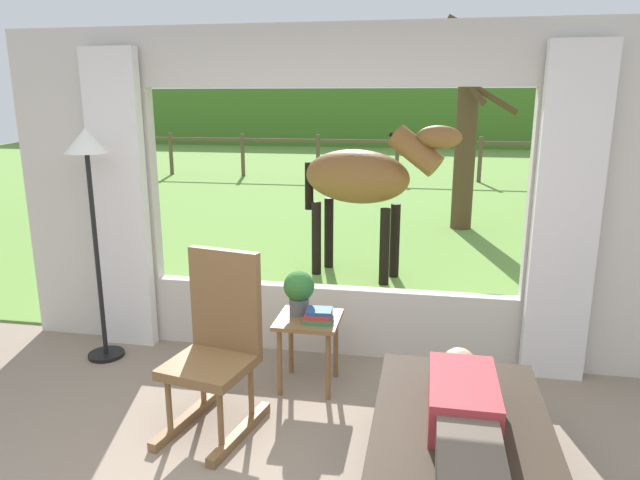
# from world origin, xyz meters

# --- Properties ---
(back_wall_with_window) EXTENTS (5.20, 0.12, 2.55)m
(back_wall_with_window) POSITION_xyz_m (0.00, 2.26, 1.25)
(back_wall_with_window) COLOR beige
(back_wall_with_window) RESTS_ON ground_plane
(curtain_panel_left) EXTENTS (0.44, 0.10, 2.40)m
(curtain_panel_left) POSITION_xyz_m (-1.69, 2.12, 1.20)
(curtain_panel_left) COLOR silver
(curtain_panel_left) RESTS_ON ground_plane
(curtain_panel_right) EXTENTS (0.44, 0.10, 2.40)m
(curtain_panel_right) POSITION_xyz_m (1.69, 2.12, 1.20)
(curtain_panel_right) COLOR silver
(curtain_panel_right) RESTS_ON ground_plane
(outdoor_pasture_lawn) EXTENTS (36.00, 21.68, 0.02)m
(outdoor_pasture_lawn) POSITION_xyz_m (0.00, 13.16, 0.01)
(outdoor_pasture_lawn) COLOR olive
(outdoor_pasture_lawn) RESTS_ON ground_plane
(distant_hill_ridge) EXTENTS (36.00, 2.00, 2.40)m
(distant_hill_ridge) POSITION_xyz_m (0.00, 23.00, 1.20)
(distant_hill_ridge) COLOR #4B7B2B
(distant_hill_ridge) RESTS_ON ground_plane
(recliner_sofa) EXTENTS (0.91, 1.71, 0.42)m
(recliner_sofa) POSITION_xyz_m (0.95, 0.53, 0.22)
(recliner_sofa) COLOR black
(recliner_sofa) RESTS_ON ground_plane
(reclining_person) EXTENTS (0.34, 1.43, 0.22)m
(reclining_person) POSITION_xyz_m (0.95, 0.48, 0.52)
(reclining_person) COLOR #B23338
(reclining_person) RESTS_ON recliner_sofa
(rocking_chair) EXTENTS (0.59, 0.76, 1.12)m
(rocking_chair) POSITION_xyz_m (-0.51, 1.07, 0.55)
(rocking_chair) COLOR brown
(rocking_chair) RESTS_ON ground_plane
(side_table) EXTENTS (0.44, 0.44, 0.52)m
(side_table) POSITION_xyz_m (-0.06, 1.65, 0.43)
(side_table) COLOR brown
(side_table) RESTS_ON ground_plane
(potted_plant) EXTENTS (0.22, 0.22, 0.32)m
(potted_plant) POSITION_xyz_m (-0.14, 1.71, 0.70)
(potted_plant) COLOR #4C5156
(potted_plant) RESTS_ON side_table
(book_stack) EXTENTS (0.19, 0.17, 0.09)m
(book_stack) POSITION_xyz_m (0.03, 1.59, 0.56)
(book_stack) COLOR #337247
(book_stack) RESTS_ON side_table
(floor_lamp_left) EXTENTS (0.32, 0.32, 1.81)m
(floor_lamp_left) POSITION_xyz_m (-1.76, 1.82, 1.46)
(floor_lamp_left) COLOR black
(floor_lamp_left) RESTS_ON ground_plane
(horse) EXTENTS (1.81, 0.90, 1.73)m
(horse) POSITION_xyz_m (0.03, 4.27, 1.16)
(horse) COLOR brown
(horse) RESTS_ON outdoor_pasture_lawn
(pasture_tree) EXTENTS (1.30, 0.83, 3.15)m
(pasture_tree) POSITION_xyz_m (1.29, 7.03, 1.55)
(pasture_tree) COLOR #4C3823
(pasture_tree) RESTS_ON outdoor_pasture_lawn
(pasture_fence_line) EXTENTS (16.10, 0.10, 1.10)m
(pasture_fence_line) POSITION_xyz_m (0.00, 12.38, 0.74)
(pasture_fence_line) COLOR brown
(pasture_fence_line) RESTS_ON outdoor_pasture_lawn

